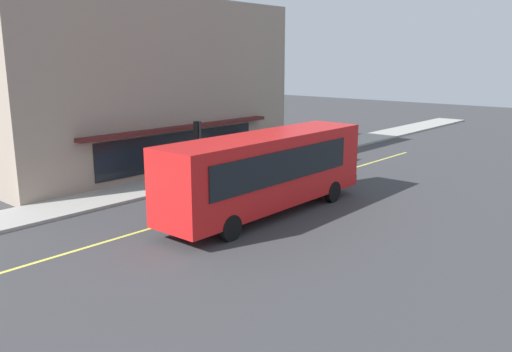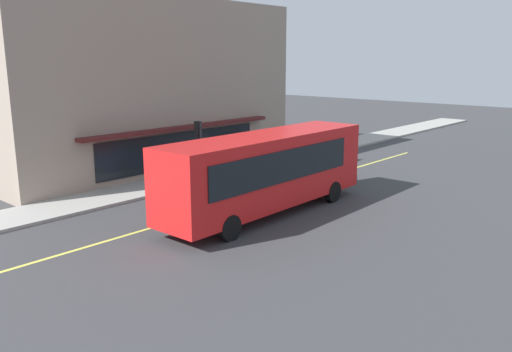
{
  "view_description": "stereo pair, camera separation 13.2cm",
  "coord_description": "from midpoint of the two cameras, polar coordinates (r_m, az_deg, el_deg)",
  "views": [
    {
      "loc": [
        -16.84,
        -16.18,
        6.64
      ],
      "look_at": [
        -0.25,
        -1.56,
        1.6
      ],
      "focal_mm": 36.28,
      "sensor_mm": 36.0,
      "label": 1
    },
    {
      "loc": [
        -16.75,
        -16.27,
        6.64
      ],
      "look_at": [
        -0.25,
        -1.56,
        1.6
      ],
      "focal_mm": 36.28,
      "sensor_mm": 36.0,
      "label": 2
    }
  ],
  "objects": [
    {
      "name": "ground",
      "position": [
        24.28,
        -2.55,
        -3.04
      ],
      "size": [
        120.0,
        120.0,
        0.0
      ],
      "primitive_type": "plane",
      "color": "#38383A"
    },
    {
      "name": "sidewalk",
      "position": [
        27.99,
        -10.22,
        -0.93
      ],
      "size": [
        80.0,
        2.83,
        0.15
      ],
      "primitive_type": "cube",
      "color": "#9E9B93",
      "rests_on": "ground"
    },
    {
      "name": "lane_centre_stripe",
      "position": [
        24.28,
        -2.55,
        -3.04
      ],
      "size": [
        36.0,
        0.16,
        0.01
      ],
      "primitive_type": "cube",
      "color": "#D8D14C",
      "rests_on": "ground"
    },
    {
      "name": "storefront_building",
      "position": [
        33.97,
        -14.19,
        9.72
      ],
      "size": [
        19.1,
        10.81,
        10.05
      ],
      "color": "gray",
      "rests_on": "ground"
    },
    {
      "name": "bus",
      "position": [
        22.22,
        1.11,
        0.75
      ],
      "size": [
        11.16,
        2.72,
        3.5
      ],
      "color": "red",
      "rests_on": "ground"
    },
    {
      "name": "traffic_light",
      "position": [
        28.09,
        -6.54,
        4.35
      ],
      "size": [
        0.3,
        0.52,
        3.2
      ],
      "color": "#2D2D33",
      "rests_on": "sidewalk"
    },
    {
      "name": "car_navy",
      "position": [
        27.26,
        -3.67,
        0.32
      ],
      "size": [
        4.38,
        2.01,
        1.52
      ],
      "color": "navy",
      "rests_on": "ground"
    },
    {
      "name": "car_white",
      "position": [
        33.28,
        6.65,
        2.55
      ],
      "size": [
        4.34,
        1.95,
        1.52
      ],
      "color": "white",
      "rests_on": "ground"
    },
    {
      "name": "pedestrian_near_storefront",
      "position": [
        33.59,
        1.17,
        3.29
      ],
      "size": [
        0.34,
        0.34,
        1.54
      ],
      "color": "black",
      "rests_on": "sidewalk"
    }
  ]
}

